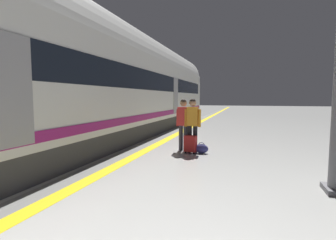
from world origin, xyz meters
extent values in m
cube|color=yellow|center=(-0.82, 10.00, 0.00)|extent=(0.36, 80.00, 0.01)
cube|color=slate|center=(-1.17, 10.00, 0.00)|extent=(0.67, 80.00, 0.01)
cube|color=#38383D|center=(-2.97, 8.27, 0.35)|extent=(2.67, 27.34, 0.70)
cube|color=silver|center=(-2.97, 8.27, 2.15)|extent=(2.90, 28.48, 2.90)
cylinder|color=silver|center=(-2.97, 8.27, 3.55)|extent=(2.84, 27.91, 2.84)
cube|color=black|center=(-2.97, 8.27, 2.50)|extent=(2.93, 26.77, 0.80)
cube|color=#8C1966|center=(-2.97, 8.27, 1.00)|extent=(2.94, 27.91, 0.24)
cone|color=silver|center=(-2.97, 23.81, 1.90)|extent=(2.75, 2.60, 2.75)
cube|color=gray|center=(-1.51, 4.00, 1.90)|extent=(0.02, 0.90, 2.00)
cube|color=gray|center=(-1.51, 14.68, 1.90)|extent=(0.02, 0.90, 2.00)
cylinder|color=black|center=(0.64, 8.64, 0.43)|extent=(0.14, 0.14, 0.86)
cylinder|color=black|center=(0.83, 8.63, 0.43)|extent=(0.14, 0.14, 0.86)
cube|color=orange|center=(0.73, 8.64, 1.17)|extent=(0.35, 0.21, 0.62)
cylinder|color=orange|center=(0.51, 8.65, 1.12)|extent=(0.09, 0.09, 0.58)
cylinder|color=orange|center=(0.96, 8.64, 1.12)|extent=(0.09, 0.09, 0.58)
sphere|color=#A37556|center=(0.73, 8.64, 1.62)|extent=(0.23, 0.23, 0.23)
sphere|color=black|center=(0.73, 8.64, 1.64)|extent=(0.21, 0.21, 0.21)
ellipsoid|color=navy|center=(1.05, 8.52, 0.15)|extent=(0.44, 0.26, 0.30)
torus|color=navy|center=(1.05, 8.52, 0.25)|extent=(0.22, 0.02, 0.22)
cylinder|color=#383842|center=(0.31, 8.78, 0.43)|extent=(0.14, 0.14, 0.86)
cylinder|color=#383842|center=(0.48, 8.73, 0.43)|extent=(0.14, 0.14, 0.86)
cube|color=red|center=(0.40, 8.76, 1.16)|extent=(0.39, 0.30, 0.61)
cylinder|color=red|center=(0.18, 8.83, 1.11)|extent=(0.09, 0.09, 0.57)
cylinder|color=red|center=(0.61, 8.70, 1.11)|extent=(0.09, 0.09, 0.57)
sphere|color=#A37556|center=(0.40, 8.76, 1.60)|extent=(0.22, 0.22, 0.22)
sphere|color=black|center=(0.40, 8.76, 1.63)|extent=(0.21, 0.21, 0.21)
cube|color=#A51E1E|center=(0.72, 8.42, 0.32)|extent=(0.42, 0.29, 0.51)
cube|color=#A51E1E|center=(0.74, 8.54, 0.25)|extent=(0.31, 0.08, 0.28)
cylinder|color=black|center=(0.56, 8.39, 0.03)|extent=(0.03, 0.06, 0.06)
cylinder|color=black|center=(0.84, 8.33, 0.03)|extent=(0.03, 0.06, 0.06)
camera|label=1|loc=(2.40, 0.60, 1.77)|focal=27.01mm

